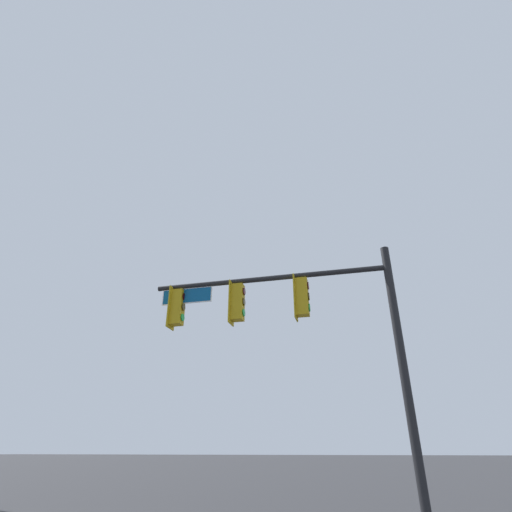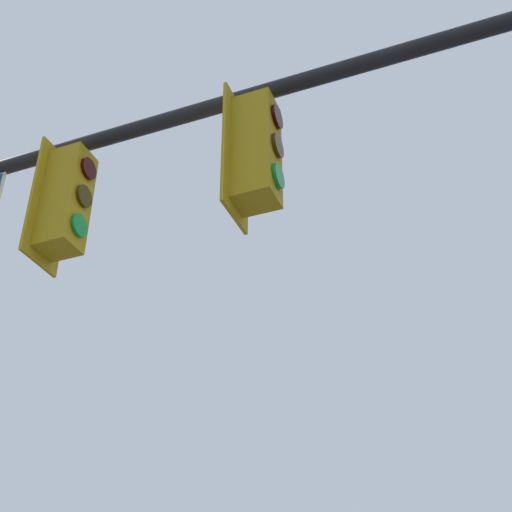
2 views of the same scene
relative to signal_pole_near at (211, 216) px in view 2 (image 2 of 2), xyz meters
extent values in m
cylinder|color=black|center=(0.65, 0.04, 1.24)|extent=(6.95, 0.60, 0.15)
cube|color=gold|center=(-0.21, -0.01, 0.57)|extent=(0.06, 0.52, 1.30)
cube|color=#B79314|center=(-0.39, -0.03, 0.57)|extent=(0.38, 0.34, 1.10)
cylinder|color=#B79314|center=(-0.39, -0.03, 1.18)|extent=(0.04, 0.04, 0.12)
cylinder|color=#340503|center=(-0.59, -0.04, 0.90)|extent=(0.04, 0.22, 0.22)
cylinder|color=#392D05|center=(-0.59, -0.04, 0.57)|extent=(0.04, 0.22, 0.22)
cylinder|color=green|center=(-0.59, -0.04, 0.24)|extent=(0.04, 0.22, 0.22)
cube|color=gold|center=(1.70, 0.11, 0.57)|extent=(0.06, 0.52, 1.30)
cube|color=#B79314|center=(1.51, 0.10, 0.57)|extent=(0.38, 0.34, 1.10)
cylinder|color=#B79314|center=(1.51, 0.10, 1.18)|extent=(0.04, 0.04, 0.12)
cylinder|color=#340503|center=(1.31, 0.08, 0.90)|extent=(0.04, 0.22, 0.22)
cylinder|color=#392D05|center=(1.31, 0.08, 0.57)|extent=(0.04, 0.22, 0.22)
cylinder|color=green|center=(1.31, 0.08, 0.24)|extent=(0.04, 0.22, 0.22)
camera|label=1|loc=(-2.35, 10.60, -3.38)|focal=28.00mm
camera|label=2|loc=(-2.37, 4.16, -3.46)|focal=50.00mm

